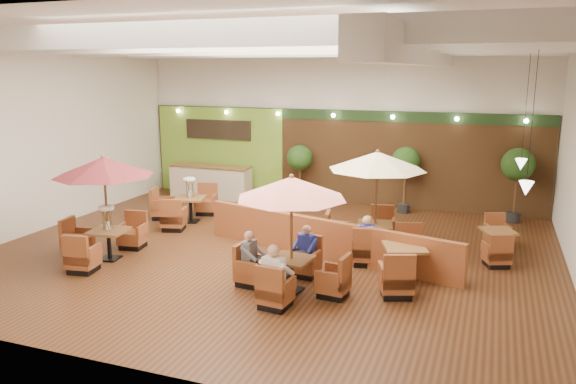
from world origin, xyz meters
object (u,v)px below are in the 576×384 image
at_px(service_counter, 211,182).
at_px(diner_4, 367,235).
at_px(diner_0, 275,270).
at_px(diner_2, 251,252).
at_px(diner_3, 367,235).
at_px(table_0, 103,185).
at_px(table_4, 404,264).
at_px(topiary_1, 406,164).
at_px(table_2, 374,179).
at_px(table_3, 183,207).
at_px(topiary_2, 518,167).
at_px(table_5, 497,243).
at_px(booth_divider, 324,239).
at_px(table_1, 291,212).
at_px(topiary_0, 300,160).
at_px(diner_1, 305,245).

height_order(service_counter, diner_4, diner_4).
relative_size(diner_0, diner_2, 1.13).
height_order(diner_2, diner_3, diner_3).
bearing_deg(table_0, table_4, 0.26).
xyz_separation_m(table_4, topiary_1, (-0.94, 6.02, 1.23)).
xyz_separation_m(table_2, table_4, (1.06, -1.65, -1.53)).
height_order(table_3, diner_0, table_3).
distance_m(table_4, topiary_2, 6.61).
bearing_deg(table_3, table_5, -16.28).
relative_size(booth_divider, table_5, 2.93).
xyz_separation_m(table_1, table_3, (-5.00, 4.06, -1.26)).
xyz_separation_m(table_5, diner_3, (-2.92, -1.80, 0.42)).
relative_size(table_3, topiary_1, 1.27).
height_order(service_counter, diner_0, diner_0).
distance_m(table_1, topiary_0, 7.86).
xyz_separation_m(service_counter, diner_1, (5.77, -6.36, 0.14)).
relative_size(topiary_2, diner_0, 2.69).
distance_m(table_5, topiary_0, 7.46).
relative_size(table_1, topiary_2, 1.10).
relative_size(table_1, table_5, 1.04).
bearing_deg(service_counter, topiary_2, 1.12).
bearing_deg(diner_4, table_1, -124.07).
bearing_deg(booth_divider, diner_0, -75.87).
distance_m(table_2, diner_2, 3.86).
xyz_separation_m(service_counter, diner_3, (6.88, -5.14, 0.16)).
relative_size(diner_2, diner_4, 1.00).
bearing_deg(table_4, diner_2, -174.30).
bearing_deg(service_counter, table_5, -18.83).
distance_m(table_0, table_4, 7.28).
bearing_deg(diner_2, topiary_2, 148.01).
bearing_deg(diner_0, booth_divider, 100.34).
xyz_separation_m(service_counter, table_1, (5.77, -7.27, 1.13)).
relative_size(table_1, table_2, 0.94).
height_order(table_3, diner_2, table_3).
bearing_deg(table_5, service_counter, 138.96).
bearing_deg(table_2, diner_2, -133.57).
relative_size(booth_divider, diner_3, 9.25).
relative_size(table_5, diner_3, 3.16).
bearing_deg(diner_4, diner_0, -116.58).
xyz_separation_m(table_5, diner_1, (-4.03, -3.02, 0.41)).
bearing_deg(diner_3, topiary_2, 43.73).
bearing_deg(table_2, diner_1, -126.90).
xyz_separation_m(table_0, diner_2, (4.01, -0.33, -1.11)).
height_order(booth_divider, topiary_0, topiary_0).
bearing_deg(diner_0, diner_3, 80.55).
height_order(service_counter, diner_3, diner_3).
relative_size(table_3, diner_2, 3.66).
relative_size(booth_divider, diner_0, 8.34).
relative_size(table_1, topiary_0, 1.22).
height_order(booth_divider, diner_0, diner_0).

